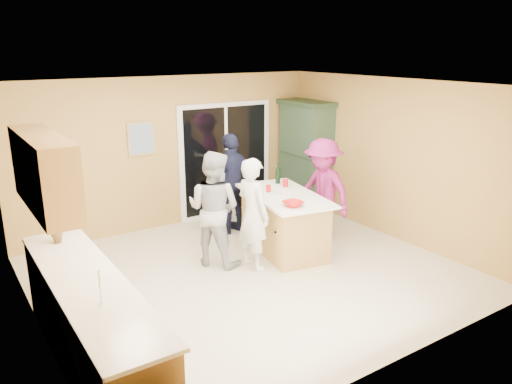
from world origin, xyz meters
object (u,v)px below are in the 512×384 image
green_hutch (306,157)px  woman_grey (214,209)px  woman_navy (232,183)px  woman_white (253,214)px  woman_magenta (322,190)px  kitchen_island (284,224)px

green_hutch → woman_grey: bearing=-154.7°
woman_navy → woman_grey: bearing=35.7°
woman_white → woman_navy: 1.50m
green_hutch → woman_navy: (-1.83, -0.31, -0.17)m
woman_white → woman_grey: bearing=37.2°
woman_white → woman_grey: size_ratio=0.96×
woman_navy → woman_magenta: bearing=120.0°
kitchen_island → green_hutch: bearing=52.6°
woman_navy → woman_white: bearing=58.5°
woman_grey → woman_white: bearing=-171.2°
woman_grey → woman_navy: size_ratio=0.98×
woman_white → woman_magenta: (1.52, 0.27, 0.03)m
woman_white → kitchen_island: bearing=-75.6°
kitchen_island → woman_navy: bearing=112.2°
woman_white → woman_navy: (0.50, 1.41, 0.05)m
woman_grey → woman_magenta: (1.91, -0.15, 0.00)m
woman_white → woman_navy: bearing=-24.9°
green_hutch → kitchen_island: bearing=-137.6°
kitchen_island → green_hutch: green_hutch is taller
kitchen_island → woman_navy: 1.24m
kitchen_island → woman_white: bearing=-150.2°
kitchen_island → woman_white: (-0.75, -0.27, 0.38)m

